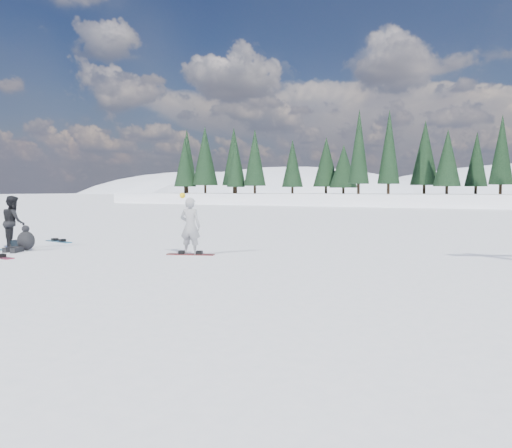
% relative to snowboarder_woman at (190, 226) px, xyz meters
% --- Properties ---
extents(ground, '(420.00, 420.00, 0.00)m').
position_rel_snowboarder_woman_xyz_m(ground, '(-2.55, -1.65, -0.91)').
color(ground, white).
rests_on(ground, ground).
extents(alpine_backdrop, '(412.50, 227.00, 53.20)m').
position_rel_snowboarder_woman_xyz_m(alpine_backdrop, '(-14.28, 187.51, -14.89)').
color(alpine_backdrop, white).
rests_on(alpine_backdrop, ground).
extents(snowboarder_woman, '(0.74, 0.57, 1.95)m').
position_rel_snowboarder_woman_xyz_m(snowboarder_woman, '(0.00, 0.00, 0.00)').
color(snowboarder_woman, '#97979B').
rests_on(snowboarder_woman, ground).
extents(snowboarder_man, '(1.13, 1.07, 1.84)m').
position_rel_snowboarder_woman_xyz_m(snowboarder_man, '(-6.54, -1.38, 0.01)').
color(snowboarder_man, black).
rests_on(snowboarder_man, ground).
extents(seated_rider, '(0.73, 1.08, 0.86)m').
position_rel_snowboarder_woman_xyz_m(seated_rider, '(-5.51, -1.73, -0.58)').
color(seated_rider, black).
rests_on(seated_rider, ground).
extents(gear_bag, '(0.49, 0.37, 0.30)m').
position_rel_snowboarder_woman_xyz_m(gear_bag, '(-6.21, -1.48, -0.76)').
color(gear_bag, black).
rests_on(gear_bag, ground).
extents(snowboard_woman, '(1.50, 0.79, 0.03)m').
position_rel_snowboarder_woman_xyz_m(snowboard_woman, '(0.00, 0.00, -0.90)').
color(snowboard_woman, maroon).
rests_on(snowboard_woman, ground).
extents(snowboard_man, '(1.50, 0.78, 0.03)m').
position_rel_snowboarder_woman_xyz_m(snowboard_man, '(-6.54, -1.38, -0.90)').
color(snowboard_man, navy).
rests_on(snowboard_man, ground).
extents(snowboard_loose_c, '(1.53, 0.57, 0.03)m').
position_rel_snowboarder_woman_xyz_m(snowboard_loose_c, '(-6.87, 0.81, -0.90)').
color(snowboard_loose_c, '#1A6291').
rests_on(snowboard_loose_c, ground).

